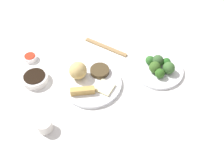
% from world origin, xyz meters
% --- Properties ---
extents(tabletop, '(2.20, 2.20, 0.02)m').
position_xyz_m(tabletop, '(0.00, 0.00, 0.01)').
color(tabletop, white).
rests_on(tabletop, ground).
extents(main_plate, '(0.26, 0.26, 0.02)m').
position_xyz_m(main_plate, '(-0.01, -0.01, 0.03)').
color(main_plate, white).
rests_on(main_plate, tabletop).
extents(rice_scoop, '(0.08, 0.08, 0.08)m').
position_xyz_m(rice_scoop, '(0.05, -0.04, 0.07)').
color(rice_scoop, tan).
rests_on(rice_scoop, main_plate).
extents(spring_roll, '(0.10, 0.04, 0.03)m').
position_xyz_m(spring_roll, '(0.03, 0.05, 0.05)').
color(spring_roll, tan).
rests_on(spring_roll, main_plate).
extents(crab_rangoon_wonton, '(0.09, 0.09, 0.01)m').
position_xyz_m(crab_rangoon_wonton, '(-0.06, 0.03, 0.04)').
color(crab_rangoon_wonton, beige).
rests_on(crab_rangoon_wonton, main_plate).
extents(stir_fry_heap, '(0.09, 0.09, 0.02)m').
position_xyz_m(stir_fry_heap, '(-0.04, -0.06, 0.05)').
color(stir_fry_heap, '#453720').
rests_on(stir_fry_heap, main_plate).
extents(broccoli_plate, '(0.23, 0.23, 0.01)m').
position_xyz_m(broccoli_plate, '(-0.30, -0.09, 0.03)').
color(broccoli_plate, white).
rests_on(broccoli_plate, tabletop).
extents(broccoli_floret_0, '(0.05, 0.05, 0.05)m').
position_xyz_m(broccoli_floret_0, '(-0.28, -0.07, 0.06)').
color(broccoli_floret_0, '#396123').
rests_on(broccoli_floret_0, broccoli_plate).
extents(broccoli_floret_1, '(0.05, 0.05, 0.05)m').
position_xyz_m(broccoli_floret_1, '(-0.30, -0.11, 0.06)').
color(broccoli_floret_1, '#365C2E').
rests_on(broccoli_floret_1, broccoli_plate).
extents(broccoli_floret_2, '(0.04, 0.04, 0.04)m').
position_xyz_m(broccoli_floret_2, '(-0.30, -0.04, 0.06)').
color(broccoli_floret_2, '#2F611E').
rests_on(broccoli_floret_2, broccoli_plate).
extents(broccoli_floret_4, '(0.05, 0.05, 0.05)m').
position_xyz_m(broccoli_floret_4, '(-0.34, -0.07, 0.06)').
color(broccoli_floret_4, '#3C6930').
rests_on(broccoli_floret_4, broccoli_plate).
extents(broccoli_floret_5, '(0.04, 0.04, 0.04)m').
position_xyz_m(broccoli_floret_5, '(-0.34, -0.11, 0.05)').
color(broccoli_floret_5, '#276421').
rests_on(broccoli_floret_5, broccoli_plate).
extents(broccoli_floret_6, '(0.04, 0.04, 0.04)m').
position_xyz_m(broccoli_floret_6, '(-0.27, -0.12, 0.06)').
color(broccoli_floret_6, '#2D6727').
rests_on(broccoli_floret_6, broccoli_plate).
extents(soy_sauce_bowl, '(0.11, 0.11, 0.03)m').
position_xyz_m(soy_sauce_bowl, '(0.24, -0.02, 0.04)').
color(soy_sauce_bowl, white).
rests_on(soy_sauce_bowl, tabletop).
extents(soy_sauce_bowl_liquid, '(0.09, 0.09, 0.00)m').
position_xyz_m(soy_sauce_bowl_liquid, '(0.24, -0.02, 0.05)').
color(soy_sauce_bowl_liquid, black).
rests_on(soy_sauce_bowl_liquid, soy_sauce_bowl).
extents(sauce_ramekin_sweet_and_sour, '(0.06, 0.06, 0.02)m').
position_xyz_m(sauce_ramekin_sweet_and_sour, '(0.30, -0.16, 0.03)').
color(sauce_ramekin_sweet_and_sour, white).
rests_on(sauce_ramekin_sweet_and_sour, tabletop).
extents(sauce_ramekin_sweet_and_sour_liquid, '(0.05, 0.05, 0.00)m').
position_xyz_m(sauce_ramekin_sweet_and_sour_liquid, '(0.30, -0.16, 0.05)').
color(sauce_ramekin_sweet_and_sour_liquid, red).
rests_on(sauce_ramekin_sweet_and_sour_liquid, sauce_ramekin_sweet_and_sour).
extents(teacup, '(0.06, 0.06, 0.05)m').
position_xyz_m(teacup, '(0.16, 0.21, 0.04)').
color(teacup, white).
rests_on(teacup, tabletop).
extents(chopsticks_pair, '(0.21, 0.14, 0.01)m').
position_xyz_m(chopsticks_pair, '(-0.06, -0.24, 0.02)').
color(chopsticks_pair, '#9C7B4C').
rests_on(chopsticks_pair, tabletop).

